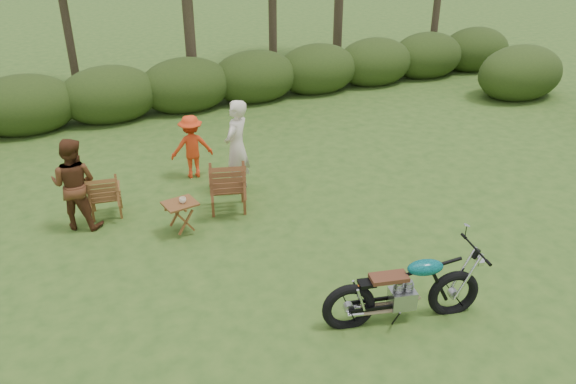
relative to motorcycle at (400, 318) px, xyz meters
name	(u,v)px	position (x,y,z in m)	size (l,w,h in m)	color
ground	(360,288)	(-0.14, 0.79, 0.00)	(80.00, 80.00, 0.00)	#2D4E1A
motorcycle	(400,318)	(0.00, 0.00, 0.00)	(2.05, 0.78, 1.17)	#0B9798
lawn_chair_right	(229,209)	(-1.06, 3.86, 0.00)	(0.71, 0.71, 1.04)	#5C2D17
lawn_chair_left	(108,215)	(-3.08, 4.57, 0.00)	(0.59, 0.59, 0.86)	#5B2F16
side_table	(181,218)	(-2.04, 3.42, 0.28)	(0.55, 0.46, 0.57)	#5A3416
cup	(183,200)	(-1.99, 3.39, 0.61)	(0.11, 0.11, 0.09)	#F1E5C6
adult_a	(239,190)	(-0.62, 4.49, 0.00)	(0.66, 0.44, 1.82)	beige
adult_b	(82,225)	(-3.56, 4.38, 0.00)	(0.78, 0.61, 1.61)	#562D18
child	(194,176)	(-1.22, 5.49, 0.00)	(0.84, 0.48, 1.30)	red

